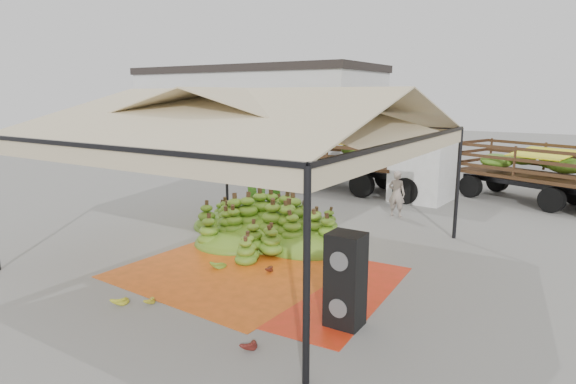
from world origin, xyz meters
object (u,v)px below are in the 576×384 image
Objects in this scene: vendor at (397,194)px; truck_left at (369,155)px; truck_right at (560,169)px; speaker_stack at (345,280)px; banana_heap at (267,217)px.

truck_left is at bearing -57.62° from vendor.
truck_right reaches higher than vendor.
vendor is 6.05m from truck_right.
truck_right is (2.37, 11.88, 0.51)m from speaker_stack.
vendor reaches higher than banana_heap.
truck_left is 6.69m from truck_right.
speaker_stack is at bearing 100.03° from vendor.
banana_heap is 5.34m from speaker_stack.
truck_left is at bearing 111.07° from speaker_stack.
truck_right is at bearing -138.85° from vendor.
vendor is (-1.89, 7.62, -0.07)m from speaker_stack.
banana_heap is 10.60m from truck_right.
banana_heap is at bearing 139.09° from speaker_stack.
truck_right is at bearing 52.64° from banana_heap.
banana_heap is 7.41m from truck_left.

